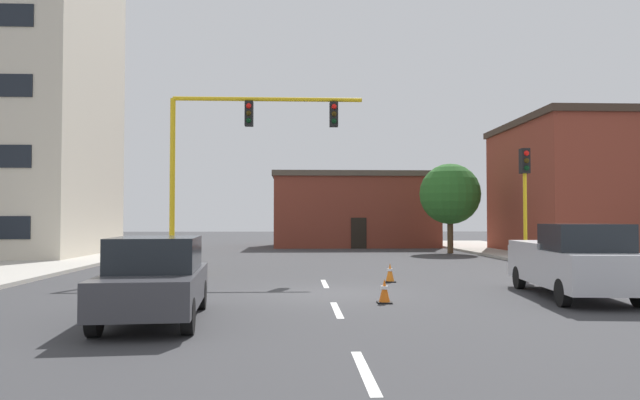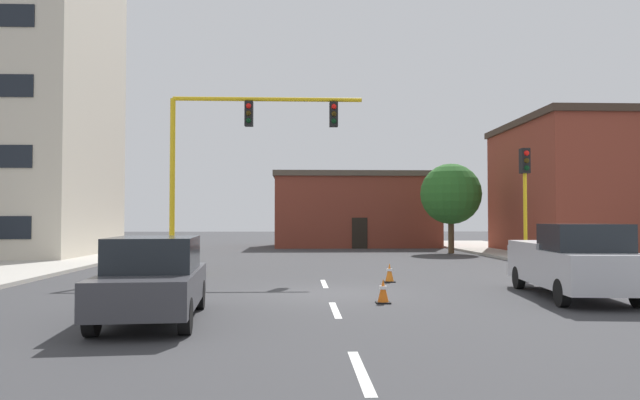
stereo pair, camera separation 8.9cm
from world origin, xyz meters
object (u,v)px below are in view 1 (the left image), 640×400
(traffic_signal_gantry, at_px, (198,217))
(traffic_light_pole_right, at_px, (525,182))
(tree_right_far, at_px, (450,194))
(traffic_cone_roadside_b, at_px, (384,291))
(traffic_cone_roadside_a, at_px, (390,273))
(pickup_truck_silver, at_px, (573,261))
(sedan_dark_gray_mid_left, at_px, (155,278))

(traffic_signal_gantry, bearing_deg, traffic_light_pole_right, -3.26)
(tree_right_far, distance_m, traffic_cone_roadside_b, 22.62)
(tree_right_far, xyz_separation_m, traffic_cone_roadside_a, (-6.40, -16.27, -3.33))
(traffic_light_pole_right, xyz_separation_m, pickup_truck_silver, (-1.23, -6.34, -2.55))
(tree_right_far, xyz_separation_m, pickup_truck_silver, (-2.06, -20.25, -2.67))
(tree_right_far, height_order, traffic_cone_roadside_b, tree_right_far)
(traffic_cone_roadside_a, bearing_deg, traffic_cone_roadside_b, -100.84)
(traffic_signal_gantry, distance_m, traffic_cone_roadside_a, 7.76)
(traffic_signal_gantry, distance_m, pickup_truck_silver, 13.30)
(pickup_truck_silver, bearing_deg, sedan_dark_gray_mid_left, -162.81)
(tree_right_far, bearing_deg, traffic_cone_roadside_b, -109.12)
(traffic_light_pole_right, bearing_deg, sedan_dark_gray_mid_left, -140.63)
(sedan_dark_gray_mid_left, distance_m, traffic_cone_roadside_a, 9.44)
(traffic_cone_roadside_a, bearing_deg, traffic_light_pole_right, 22.97)
(traffic_light_pole_right, bearing_deg, traffic_signal_gantry, 176.74)
(traffic_cone_roadside_a, bearing_deg, traffic_signal_gantry, 155.94)
(traffic_light_pole_right, distance_m, traffic_cone_roadside_b, 10.24)
(traffic_light_pole_right, xyz_separation_m, tree_right_far, (0.83, 13.91, 0.11))
(traffic_cone_roadside_a, height_order, traffic_cone_roadside_b, traffic_cone_roadside_a)
(traffic_light_pole_right, xyz_separation_m, sedan_dark_gray_mid_left, (-11.65, -9.56, -2.64))
(tree_right_far, relative_size, traffic_cone_roadside_a, 8.61)
(traffic_signal_gantry, xyz_separation_m, tree_right_far, (13.27, 13.21, 1.45))
(pickup_truck_silver, distance_m, traffic_cone_roadside_b, 5.39)
(traffic_light_pole_right, height_order, pickup_truck_silver, traffic_light_pole_right)
(traffic_light_pole_right, distance_m, sedan_dark_gray_mid_left, 15.30)
(tree_right_far, relative_size, sedan_dark_gray_mid_left, 1.19)
(traffic_signal_gantry, relative_size, traffic_light_pole_right, 1.71)
(tree_right_far, height_order, sedan_dark_gray_mid_left, tree_right_far)
(tree_right_far, height_order, traffic_cone_roadside_a, tree_right_far)
(tree_right_far, relative_size, pickup_truck_silver, 0.99)
(pickup_truck_silver, relative_size, traffic_cone_roadside_b, 9.05)
(traffic_light_pole_right, relative_size, traffic_cone_roadside_b, 7.81)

